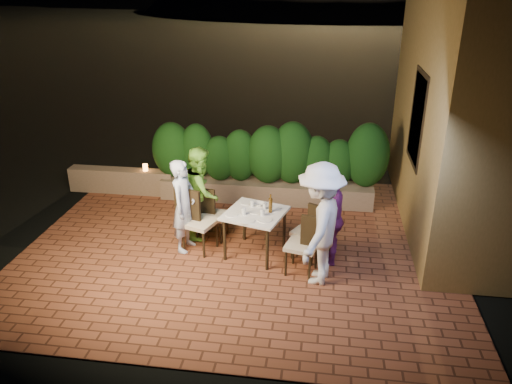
% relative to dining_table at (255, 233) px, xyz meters
% --- Properties ---
extents(ground, '(400.00, 400.00, 0.00)m').
position_rel_dining_table_xyz_m(ground, '(-0.29, -0.19, -0.40)').
color(ground, black).
rests_on(ground, ground).
extents(terrace_floor, '(7.00, 6.00, 0.15)m').
position_rel_dining_table_xyz_m(terrace_floor, '(-0.29, 0.31, -0.45)').
color(terrace_floor, brown).
rests_on(terrace_floor, ground).
extents(building_wall, '(1.60, 5.00, 5.00)m').
position_rel_dining_table_xyz_m(building_wall, '(3.31, 1.81, 2.12)').
color(building_wall, olive).
rests_on(building_wall, ground).
extents(window_pane, '(0.08, 1.00, 1.40)m').
position_rel_dining_table_xyz_m(window_pane, '(2.53, 1.31, 1.62)').
color(window_pane, black).
rests_on(window_pane, building_wall).
extents(window_frame, '(0.06, 1.15, 1.55)m').
position_rel_dining_table_xyz_m(window_frame, '(2.52, 1.31, 1.62)').
color(window_frame, black).
rests_on(window_frame, building_wall).
extents(planter, '(4.20, 0.55, 0.40)m').
position_rel_dining_table_xyz_m(planter, '(-0.09, 2.11, -0.17)').
color(planter, '#7D674F').
rests_on(planter, ground).
extents(hedge, '(4.00, 0.70, 1.10)m').
position_rel_dining_table_xyz_m(hedge, '(-0.09, 2.11, 0.57)').
color(hedge, '#11380F').
rests_on(hedge, planter).
extents(parapet, '(2.20, 0.30, 0.50)m').
position_rel_dining_table_xyz_m(parapet, '(-3.09, 2.11, -0.12)').
color(parapet, '#7D674F').
rests_on(parapet, ground).
extents(hill, '(52.00, 40.00, 22.00)m').
position_rel_dining_table_xyz_m(hill, '(1.71, 59.81, -4.38)').
color(hill, black).
rests_on(hill, ground).
extents(dining_table, '(1.08, 1.08, 0.75)m').
position_rel_dining_table_xyz_m(dining_table, '(0.00, 0.00, 0.00)').
color(dining_table, white).
rests_on(dining_table, ground).
extents(plate_nw, '(0.20, 0.20, 0.01)m').
position_rel_dining_table_xyz_m(plate_nw, '(-0.34, -0.15, 0.38)').
color(plate_nw, white).
rests_on(plate_nw, dining_table).
extents(plate_sw, '(0.20, 0.20, 0.01)m').
position_rel_dining_table_xyz_m(plate_sw, '(-0.20, 0.32, 0.38)').
color(plate_sw, white).
rests_on(plate_sw, dining_table).
extents(plate_ne, '(0.24, 0.24, 0.01)m').
position_rel_dining_table_xyz_m(plate_ne, '(0.18, -0.25, 0.38)').
color(plate_ne, white).
rests_on(plate_ne, dining_table).
extents(plate_se, '(0.19, 0.19, 0.01)m').
position_rel_dining_table_xyz_m(plate_se, '(0.29, 0.13, 0.38)').
color(plate_se, white).
rests_on(plate_se, dining_table).
extents(plate_centre, '(0.20, 0.20, 0.01)m').
position_rel_dining_table_xyz_m(plate_centre, '(0.01, 0.01, 0.38)').
color(plate_centre, white).
rests_on(plate_centre, dining_table).
extents(plate_front, '(0.24, 0.24, 0.01)m').
position_rel_dining_table_xyz_m(plate_front, '(-0.08, -0.33, 0.38)').
color(plate_front, white).
rests_on(plate_front, dining_table).
extents(glass_nw, '(0.07, 0.07, 0.12)m').
position_rel_dining_table_xyz_m(glass_nw, '(-0.16, -0.11, 0.43)').
color(glass_nw, silver).
rests_on(glass_nw, dining_table).
extents(glass_sw, '(0.06, 0.06, 0.11)m').
position_rel_dining_table_xyz_m(glass_sw, '(-0.07, 0.19, 0.43)').
color(glass_sw, silver).
rests_on(glass_sw, dining_table).
extents(glass_ne, '(0.07, 0.07, 0.12)m').
position_rel_dining_table_xyz_m(glass_ne, '(0.13, -0.12, 0.43)').
color(glass_ne, silver).
rests_on(glass_ne, dining_table).
extents(glass_se, '(0.06, 0.06, 0.10)m').
position_rel_dining_table_xyz_m(glass_se, '(0.13, 0.13, 0.42)').
color(glass_se, silver).
rests_on(glass_se, dining_table).
extents(beer_bottle, '(0.06, 0.06, 0.30)m').
position_rel_dining_table_xyz_m(beer_bottle, '(0.24, 0.03, 0.53)').
color(beer_bottle, '#4C310C').
rests_on(beer_bottle, dining_table).
extents(bowl, '(0.22, 0.22, 0.04)m').
position_rel_dining_table_xyz_m(bowl, '(0.02, 0.26, 0.40)').
color(bowl, white).
rests_on(bowl, dining_table).
extents(chair_left_front, '(0.61, 0.61, 1.03)m').
position_rel_dining_table_xyz_m(chair_left_front, '(-0.91, 0.02, 0.14)').
color(chair_left_front, black).
rests_on(chair_left_front, ground).
extents(chair_left_back, '(0.46, 0.46, 0.89)m').
position_rel_dining_table_xyz_m(chair_left_back, '(-0.76, 0.44, 0.07)').
color(chair_left_back, black).
rests_on(chair_left_back, ground).
extents(chair_right_front, '(0.54, 0.54, 0.97)m').
position_rel_dining_table_xyz_m(chair_right_front, '(0.77, -0.44, 0.11)').
color(chair_right_front, black).
rests_on(chair_right_front, ground).
extents(chair_right_back, '(0.60, 0.60, 0.95)m').
position_rel_dining_table_xyz_m(chair_right_back, '(0.85, 0.01, 0.10)').
color(chair_right_back, black).
rests_on(chair_right_back, ground).
extents(diner_blue, '(0.46, 0.62, 1.55)m').
position_rel_dining_table_xyz_m(diner_blue, '(-1.15, 0.02, 0.40)').
color(diner_blue, silver).
rests_on(diner_blue, ground).
extents(diner_green, '(0.69, 0.83, 1.58)m').
position_rel_dining_table_xyz_m(diner_green, '(-1.00, 0.56, 0.42)').
color(diner_green, '#81D843').
rests_on(diner_green, ground).
extents(diner_white, '(0.93, 1.30, 1.83)m').
position_rel_dining_table_xyz_m(diner_white, '(1.02, -0.60, 0.54)').
color(diner_white, white).
rests_on(diner_white, ground).
extents(diner_purple, '(0.40, 0.89, 1.50)m').
position_rel_dining_table_xyz_m(diner_purple, '(1.20, -0.04, 0.37)').
color(diner_purple, '#7B2977').
rests_on(diner_purple, ground).
extents(parapet_lamp, '(0.10, 0.10, 0.14)m').
position_rel_dining_table_xyz_m(parapet_lamp, '(-2.56, 2.11, 0.20)').
color(parapet_lamp, orange).
rests_on(parapet_lamp, parapet).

